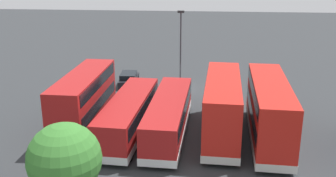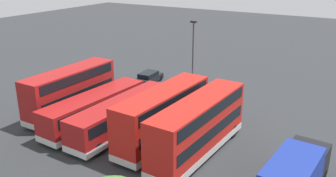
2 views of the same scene
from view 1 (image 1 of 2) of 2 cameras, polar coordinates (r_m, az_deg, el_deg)
name	(u,v)px [view 1 (image 1 of 2)]	position (r m, az deg, el deg)	size (l,w,h in m)	color
ground_plane	(181,89)	(41.90, 1.98, 0.00)	(140.00, 140.00, 0.00)	#2D3033
bus_double_decker_near_end	(269,110)	(30.08, 14.52, -2.99)	(3.06, 11.43, 4.55)	red
bus_double_decker_second	(222,106)	(30.10, 7.93, -2.55)	(3.07, 10.86, 4.55)	red
bus_single_deck_third	(169,115)	(30.29, 0.13, -3.91)	(3.01, 11.93, 2.95)	#A51919
bus_single_deck_fourth	(129,114)	(30.58, -5.72, -3.79)	(3.20, 11.52, 2.95)	#A51919
bus_double_decker_fifth	(84,100)	(31.89, -12.09, -1.61)	(2.72, 10.25, 4.55)	#A51919
car_hatchback_silver	(129,79)	(43.08, -5.74, 1.39)	(2.05, 4.35, 1.43)	black
lamp_post_tall	(181,42)	(42.24, 1.85, 6.77)	(0.70, 0.30, 8.08)	#38383D
tree_midright	(65,160)	(18.87, -14.85, -9.99)	(3.45, 3.45, 6.00)	#4C3823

